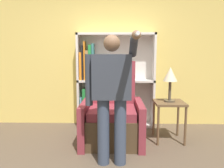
# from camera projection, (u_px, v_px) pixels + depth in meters

# --- Properties ---
(wall_back) EXTENTS (8.00, 0.06, 2.80)m
(wall_back) POSITION_uv_depth(u_px,v_px,m) (103.00, 53.00, 4.24)
(wall_back) COLOR #E0C160
(wall_back) RESTS_ON ground_plane
(bookcase) EXTENTS (1.45, 0.28, 1.77)m
(bookcase) POSITION_uv_depth(u_px,v_px,m) (106.00, 84.00, 4.16)
(bookcase) COLOR silver
(bookcase) RESTS_ON ground_plane
(armchair) EXTENTS (0.95, 0.89, 1.27)m
(armchair) POSITION_uv_depth(u_px,v_px,m) (112.00, 117.00, 3.48)
(armchair) COLOR #4C3823
(armchair) RESTS_ON ground_plane
(person_standing) EXTENTS (0.62, 0.78, 1.61)m
(person_standing) POSITION_uv_depth(u_px,v_px,m) (112.00, 92.00, 2.65)
(person_standing) COLOR #384256
(person_standing) RESTS_ON ground_plane
(side_table) EXTENTS (0.47, 0.47, 0.64)m
(side_table) POSITION_uv_depth(u_px,v_px,m) (169.00, 108.00, 3.47)
(side_table) COLOR brown
(side_table) RESTS_ON ground_plane
(table_lamp) EXTENTS (0.22, 0.22, 0.55)m
(table_lamp) POSITION_uv_depth(u_px,v_px,m) (170.00, 77.00, 3.40)
(table_lamp) COLOR #4C4233
(table_lamp) RESTS_ON side_table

